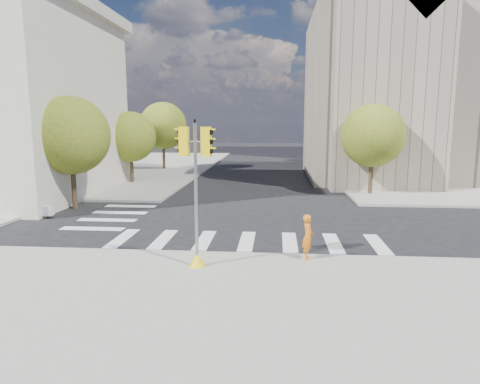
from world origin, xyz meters
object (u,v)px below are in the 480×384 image
at_px(lamp_far, 341,125).
at_px(planter_wall, 1,209).
at_px(lamp_near, 368,127).
at_px(traffic_signal, 196,206).
at_px(photographer, 308,237).

xyz_separation_m(lamp_far, planter_wall, (-21.49, -26.28, -4.18)).
bearing_deg(planter_wall, lamp_near, 34.72).
xyz_separation_m(lamp_near, lamp_far, (0.00, 14.00, 0.00)).
xyz_separation_m(traffic_signal, planter_wall, (-11.96, 7.42, -1.85)).
height_order(lamp_far, traffic_signal, lamp_far).
bearing_deg(photographer, lamp_near, -12.46).
relative_size(lamp_near, lamp_far, 1.00).
bearing_deg(traffic_signal, lamp_far, 84.80).
relative_size(lamp_far, photographer, 4.99).
height_order(lamp_far, photographer, lamp_far).
relative_size(lamp_near, photographer, 4.99).
distance_m(lamp_near, photographer, 19.80).
bearing_deg(planter_wall, traffic_signal, -26.83).
bearing_deg(traffic_signal, lamp_near, 74.77).
xyz_separation_m(photographer, planter_wall, (-15.74, 6.32, -0.56)).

